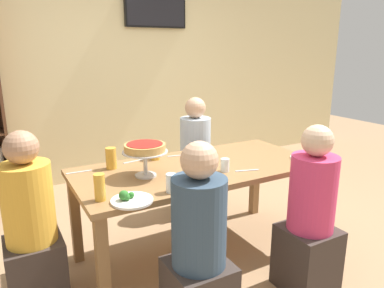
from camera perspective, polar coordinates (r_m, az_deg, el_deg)
The scene contains 22 objects.
ground_plane at distance 3.05m, azimuth 0.96°, elevation -16.79°, with size 12.00×12.00×0.00m, color #9E7A56.
rear_partition at distance 4.64m, azimuth -13.09°, elevation 12.02°, with size 8.00×0.12×2.80m, color beige.
dining_table at distance 2.77m, azimuth 1.02°, elevation -5.18°, with size 1.84×0.87×0.74m.
television at distance 4.78m, azimuth -5.75°, elevation 20.48°, with size 0.80×0.05×0.45m.
diner_near_right at distance 2.56m, azimuth 18.09°, elevation -11.69°, with size 0.34×0.34×1.15m.
diner_head_west at distance 2.50m, azimuth -23.91°, elevation -12.92°, with size 0.34×0.34×1.15m.
diner_near_left at distance 2.09m, azimuth 1.07°, elevation -17.34°, with size 0.34×0.34×1.15m.
diner_far_right at distance 3.61m, azimuth 0.51°, elevation -3.04°, with size 0.34×0.34×1.15m.
deep_dish_pizza_stand at distance 2.49m, azimuth -7.44°, elevation -0.92°, with size 0.31×0.31×0.23m.
salad_plate_near_diner at distance 2.15m, azimuth -9.71°, elevation -8.56°, with size 0.25×0.25×0.07m.
salad_plate_far_diner at distance 3.04m, azimuth 17.33°, elevation -1.97°, with size 0.23×0.23×0.07m.
salad_plate_spare at distance 2.49m, azimuth 1.72°, elevation -5.03°, with size 0.21×0.21×0.06m.
beer_glass_amber_tall at distance 2.18m, azimuth -14.36°, elevation -6.63°, with size 0.06×0.06×0.16m, color gold.
beer_glass_amber_short at distance 2.90m, azimuth -5.83°, elevation -1.06°, with size 0.07×0.07×0.14m, color gold.
beer_glass_amber_spare at distance 2.73m, azimuth -12.64°, elevation -2.21°, with size 0.08×0.08×0.16m, color gold.
water_glass_clear_near at distance 2.62m, azimuth 5.21°, elevation -3.32°, with size 0.06×0.06×0.10m, color white.
water_glass_clear_far at distance 2.24m, azimuth -3.28°, elevation -6.18°, with size 0.07×0.07×0.12m, color white.
cutlery_fork_near at distance 2.73m, azimuth -17.40°, elevation -4.24°, with size 0.18×0.02×0.01m, color silver.
cutlery_knife_near at distance 3.15m, azimuth 2.22°, elevation -0.98°, with size 0.18×0.02×0.01m, color silver.
cutlery_fork_far at distance 2.67m, azimuth 8.69°, elevation -4.14°, with size 0.18×0.02×0.01m, color silver.
cutlery_knife_far at distance 3.00m, azimuth -2.25°, elevation -1.83°, with size 0.18×0.02×0.01m, color silver.
cutlery_spare_fork at distance 2.88m, azimuth -9.16°, elevation -2.71°, with size 0.18×0.02×0.01m, color silver.
Camera 1 is at (-1.31, -2.24, 1.61)m, focal length 33.82 mm.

